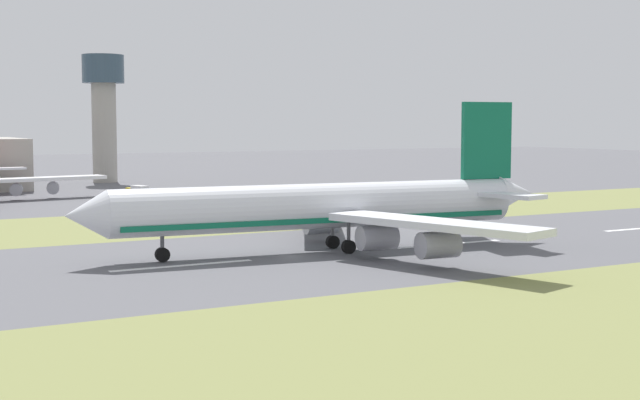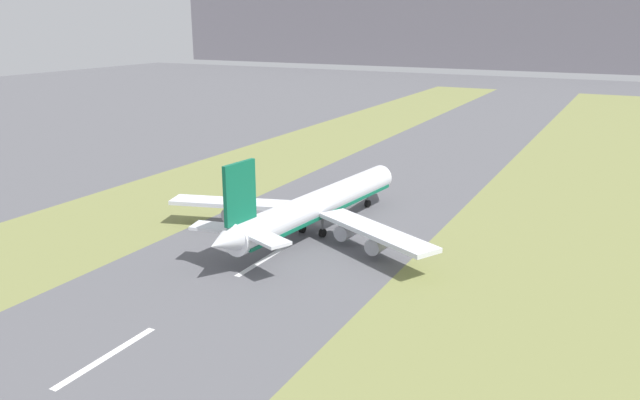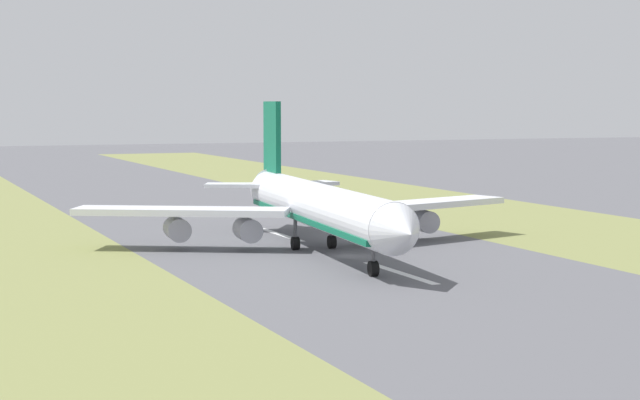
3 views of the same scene
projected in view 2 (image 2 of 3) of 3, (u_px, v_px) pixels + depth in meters
The scene contains 8 objects.
ground_plane at pixel (323, 223), 140.46m from camera, with size 800.00×800.00×0.00m, color #56565B.
grass_median_west at pixel (168, 198), 160.26m from camera, with size 40.00×600.00×0.01m, color olive.
grass_median_east at pixel (530, 257), 120.65m from camera, with size 40.00×600.00×0.01m, color olive.
centreline_dash_near at pixel (107, 357), 84.90m from camera, with size 1.20×18.00×0.01m, color silver.
centreline_dash_mid at pixel (264, 260), 119.03m from camera, with size 1.20×18.00×0.01m, color silver.
centreline_dash_far at pixel (351, 206), 153.17m from camera, with size 1.20×18.00×0.01m, color silver.
airplane_main_jet at pixel (315, 207), 132.09m from camera, with size 63.80×67.21×20.20m.
mountain_ridge at pixel (581, 16), 571.04m from camera, with size 800.00×120.00×94.42m, color gray.
Camera 2 is at (60.51, -118.90, 44.25)m, focal length 35.00 mm.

